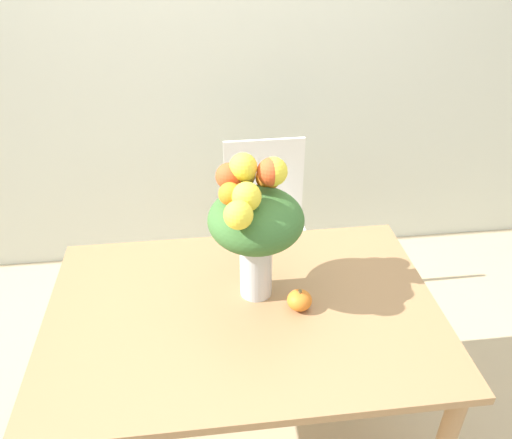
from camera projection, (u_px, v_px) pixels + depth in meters
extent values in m
cube|color=silver|center=(215.00, 34.00, 2.55)|extent=(8.00, 0.06, 2.70)
cube|color=#9E754C|center=(244.00, 312.00, 1.70)|extent=(1.33, 0.88, 0.03)
cylinder|color=#9E754C|center=(98.00, 327.00, 2.17)|extent=(0.06, 0.06, 0.73)
cylinder|color=#9E754C|center=(368.00, 305.00, 2.29)|extent=(0.06, 0.06, 0.73)
cylinder|color=silver|center=(256.00, 265.00, 1.70)|extent=(0.11, 0.11, 0.24)
cylinder|color=silver|center=(256.00, 279.00, 1.73)|extent=(0.10, 0.10, 0.12)
cylinder|color=#38662D|center=(263.00, 255.00, 1.68)|extent=(0.01, 0.01, 0.31)
cylinder|color=#38662D|center=(257.00, 251.00, 1.70)|extent=(0.01, 0.01, 0.31)
cylinder|color=#38662D|center=(250.00, 253.00, 1.69)|extent=(0.01, 0.01, 0.31)
cylinder|color=#38662D|center=(251.00, 258.00, 1.66)|extent=(0.01, 0.01, 0.31)
cylinder|color=#38662D|center=(259.00, 259.00, 1.66)|extent=(0.01, 0.01, 0.31)
ellipsoid|color=#38662D|center=(256.00, 219.00, 1.60)|extent=(0.31, 0.31, 0.19)
sphere|color=#AD9E33|center=(243.00, 175.00, 1.63)|extent=(0.08, 0.08, 0.08)
sphere|color=orange|center=(268.00, 178.00, 1.64)|extent=(0.08, 0.08, 0.08)
sphere|color=yellow|center=(273.00, 171.00, 1.53)|extent=(0.09, 0.09, 0.09)
sphere|color=#D64C23|center=(271.00, 172.00, 1.53)|extent=(0.09, 0.09, 0.09)
sphere|color=yellow|center=(238.00, 215.00, 1.43)|extent=(0.09, 0.09, 0.09)
sphere|color=orange|center=(230.00, 194.00, 1.50)|extent=(0.07, 0.07, 0.07)
sphere|color=yellow|center=(247.00, 197.00, 1.48)|extent=(0.09, 0.09, 0.09)
sphere|color=#D64C23|center=(229.00, 176.00, 1.54)|extent=(0.08, 0.08, 0.08)
sphere|color=yellow|center=(243.00, 167.00, 1.52)|extent=(0.09, 0.09, 0.09)
ellipsoid|color=orange|center=(299.00, 300.00, 1.68)|extent=(0.08, 0.08, 0.07)
cylinder|color=brown|center=(300.00, 292.00, 1.66)|extent=(0.01, 0.01, 0.01)
cube|color=white|center=(269.00, 247.00, 2.48)|extent=(0.42, 0.42, 0.02)
cylinder|color=white|center=(240.00, 310.00, 2.46)|extent=(0.04, 0.04, 0.46)
cylinder|color=white|center=(307.00, 303.00, 2.49)|extent=(0.04, 0.04, 0.46)
cylinder|color=white|center=(233.00, 267.00, 2.74)|extent=(0.04, 0.04, 0.46)
cylinder|color=white|center=(294.00, 262.00, 2.78)|extent=(0.04, 0.04, 0.46)
cube|color=white|center=(264.00, 184.00, 2.52)|extent=(0.40, 0.02, 0.48)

